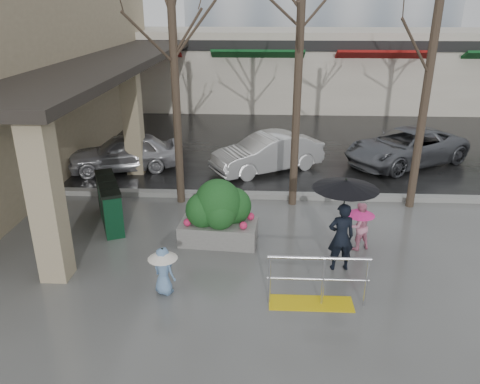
# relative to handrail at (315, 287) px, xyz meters

# --- Properties ---
(ground) EXTENTS (120.00, 120.00, 0.00)m
(ground) POSITION_rel_handrail_xyz_m (-1.36, 1.20, -0.38)
(ground) COLOR #51514F
(ground) RESTS_ON ground
(street_asphalt) EXTENTS (120.00, 36.00, 0.01)m
(street_asphalt) POSITION_rel_handrail_xyz_m (-1.36, 23.20, -0.37)
(street_asphalt) COLOR black
(street_asphalt) RESTS_ON ground
(curb) EXTENTS (120.00, 0.30, 0.15)m
(curb) POSITION_rel_handrail_xyz_m (-1.36, 5.20, -0.30)
(curb) COLOR gray
(curb) RESTS_ON ground
(canopy_slab) EXTENTS (2.80, 18.00, 0.25)m
(canopy_slab) POSITION_rel_handrail_xyz_m (-6.16, 9.20, 3.25)
(canopy_slab) COLOR #2D2823
(canopy_slab) RESTS_ON pillar_front
(pillar_front) EXTENTS (0.55, 0.55, 3.50)m
(pillar_front) POSITION_rel_handrail_xyz_m (-5.26, 0.70, 1.37)
(pillar_front) COLOR tan
(pillar_front) RESTS_ON ground
(pillar_back) EXTENTS (0.55, 0.55, 3.50)m
(pillar_back) POSITION_rel_handrail_xyz_m (-5.26, 7.20, 1.37)
(pillar_back) COLOR tan
(pillar_back) RESTS_ON ground
(storefront_row) EXTENTS (34.00, 6.74, 4.00)m
(storefront_row) POSITION_rel_handrail_xyz_m (0.64, 19.17, 1.64)
(storefront_row) COLOR beige
(storefront_row) RESTS_ON ground
(handrail) EXTENTS (1.90, 0.50, 1.03)m
(handrail) POSITION_rel_handrail_xyz_m (0.00, 0.00, 0.00)
(handrail) COLOR yellow
(handrail) RESTS_ON ground
(tree_west) EXTENTS (3.20, 3.20, 6.80)m
(tree_west) POSITION_rel_handrail_xyz_m (-3.36, 4.80, 4.71)
(tree_west) COLOR #382B21
(tree_west) RESTS_ON ground
(tree_midwest) EXTENTS (3.20, 3.20, 7.00)m
(tree_midwest) POSITION_rel_handrail_xyz_m (-0.16, 4.80, 4.86)
(tree_midwest) COLOR #382B21
(tree_midwest) RESTS_ON ground
(tree_mideast) EXTENTS (3.20, 3.20, 6.50)m
(tree_mideast) POSITION_rel_handrail_xyz_m (3.14, 4.80, 4.48)
(tree_mideast) COLOR #382B21
(tree_mideast) RESTS_ON ground
(woman) EXTENTS (1.35, 1.35, 2.08)m
(woman) POSITION_rel_handrail_xyz_m (0.65, 1.32, 0.99)
(woman) COLOR black
(woman) RESTS_ON ground
(child_pink) EXTENTS (0.68, 0.67, 1.15)m
(child_pink) POSITION_rel_handrail_xyz_m (1.21, 2.25, 0.28)
(child_pink) COLOR pink
(child_pink) RESTS_ON ground
(child_blue) EXTENTS (0.58, 0.58, 1.00)m
(child_blue) POSITION_rel_handrail_xyz_m (-2.91, 0.23, 0.23)
(child_blue) COLOR #6D95C3
(child_blue) RESTS_ON ground
(planter) EXTENTS (1.88, 1.10, 1.59)m
(planter) POSITION_rel_handrail_xyz_m (-2.04, 2.42, 0.38)
(planter) COLOR slate
(planter) RESTS_ON ground
(news_boxes) EXTENTS (1.25, 2.06, 1.14)m
(news_boxes) POSITION_rel_handrail_xyz_m (-4.95, 3.32, 0.20)
(news_boxes) COLOR #0D3B20
(news_boxes) RESTS_ON ground
(car_a) EXTENTS (3.97, 2.47, 1.26)m
(car_a) POSITION_rel_handrail_xyz_m (-5.74, 7.45, 0.25)
(car_a) COLOR #ABABB0
(car_a) RESTS_ON ground
(car_b) EXTENTS (3.97, 3.10, 1.26)m
(car_b) POSITION_rel_handrail_xyz_m (-0.87, 7.62, 0.25)
(car_b) COLOR white
(car_b) RESTS_ON ground
(car_c) EXTENTS (4.97, 4.11, 1.26)m
(car_c) POSITION_rel_handrail_xyz_m (4.00, 8.58, 0.25)
(car_c) COLOR slate
(car_c) RESTS_ON ground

